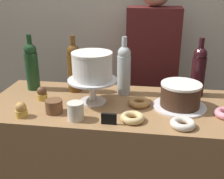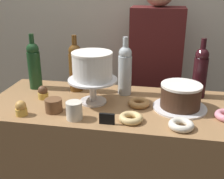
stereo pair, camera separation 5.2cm
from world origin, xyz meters
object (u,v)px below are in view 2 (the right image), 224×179
Objects in this scene: wine_bottle_dark_red at (200,72)px; donut_sugar at (181,125)px; cookie_stack at (54,105)px; price_sign_chalkboard at (107,119)px; white_layer_cake at (92,66)px; cupcake_chocolate at (43,92)px; cupcake_caramel at (21,108)px; barista_figure at (154,86)px; wine_bottle_clear at (125,69)px; donut_glazed at (131,118)px; cake_stand_pedestal at (93,87)px; wine_bottle_amber at (75,67)px; chocolate_round_cake at (181,96)px; wine_bottle_green at (34,65)px; coffee_cup_ceramic at (74,111)px; donut_maple at (139,103)px.

donut_sugar is (-0.11, -0.39, -0.13)m from wine_bottle_dark_red.
cookie_stack is 1.20× the size of price_sign_chalkboard.
cupcake_chocolate is at bearing 178.65° from white_layer_cake.
wine_bottle_dark_red is 0.43m from donut_sugar.
barista_figure reaches higher than cupcake_caramel.
donut_glazed is at bearing -76.99° from wine_bottle_clear.
wine_bottle_clear is (0.15, 0.16, 0.05)m from cake_stand_pedestal.
wine_bottle_clear is at bearing 44.08° from cookie_stack.
wine_bottle_clear reaches higher than cupcake_chocolate.
cupcake_caramel is (-0.02, -0.21, 0.00)m from cupcake_chocolate.
wine_bottle_amber is (-0.14, 0.16, -0.06)m from white_layer_cake.
cupcake_chocolate is at bearing 164.21° from donut_sugar.
wine_bottle_clear is 0.40m from price_sign_chalkboard.
barista_figure is (-0.15, 0.61, -0.19)m from chocolate_round_cake.
white_layer_cake reaches higher than price_sign_chalkboard.
cake_stand_pedestal reaches higher than cookie_stack.
donut_glazed is (0.36, -0.33, -0.13)m from wine_bottle_amber.
wine_bottle_green is 0.92m from donut_sugar.
white_layer_cake is at bearing 41.04° from cookie_stack.
wine_bottle_amber reaches higher than donut_glazed.
chocolate_round_cake reaches higher than cupcake_caramel.
wine_bottle_amber is 0.38m from coffee_cup_ceramic.
wine_bottle_dark_red is 3.87× the size of cookie_stack.
barista_figure reaches higher than wine_bottle_clear.
wine_bottle_clear reaches higher than chocolate_round_cake.
price_sign_chalkboard is (-0.33, -0.23, -0.04)m from chocolate_round_cake.
cupcake_caramel is (-0.85, -0.40, -0.11)m from wine_bottle_dark_red.
coffee_cup_ceramic reaches higher than price_sign_chalkboard.
white_layer_cake is 0.47m from chocolate_round_cake.
cake_stand_pedestal is at bearing -115.64° from barista_figure.
cupcake_chocolate reaches higher than donut_sugar.
wine_bottle_dark_red is 0.38m from donut_maple.
coffee_cup_ceramic is (0.26, 0.01, 0.01)m from cupcake_caramel.
chocolate_round_cake is 0.40m from price_sign_chalkboard.
wine_bottle_clear is 0.29m from wine_bottle_amber.
chocolate_round_cake is 2.71× the size of cupcake_chocolate.
wine_bottle_amber is at bearing 0.83° from wine_bottle_green.
chocolate_round_cake is at bearing 0.55° from donut_maple.
chocolate_round_cake is (0.45, 0.01, -0.13)m from white_layer_cake.
donut_maple is at bearing -57.09° from wine_bottle_clear.
cupcake_chocolate is at bearing 150.50° from price_sign_chalkboard.
wine_bottle_amber is at bearing 165.90° from chocolate_round_cake.
donut_glazed is at bearing -28.10° from wine_bottle_green.
cupcake_caramel is 0.66× the size of donut_maple.
wine_bottle_green is 0.71m from donut_glazed.
cake_stand_pedestal is 0.72m from barista_figure.
donut_glazed is (-0.23, -0.18, -0.05)m from chocolate_round_cake.
wine_bottle_amber is at bearing 105.95° from coffee_cup_ceramic.
cupcake_caramel is 0.66× the size of donut_glazed.
cupcake_caramel is 0.26m from coffee_cup_ceramic.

